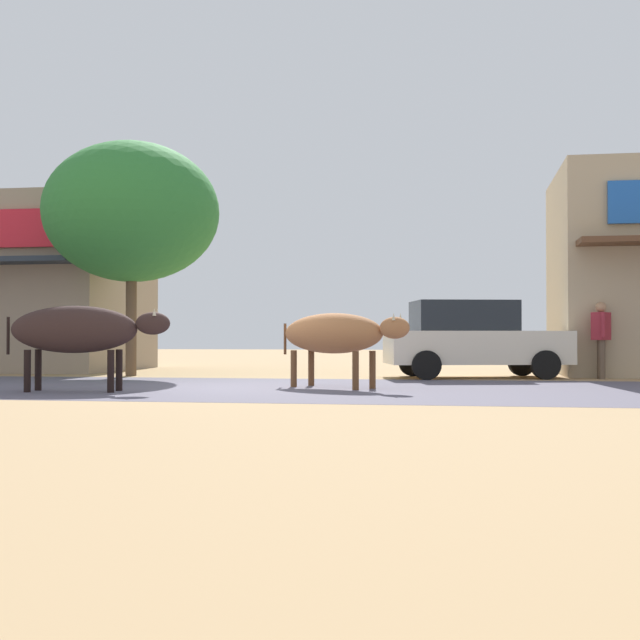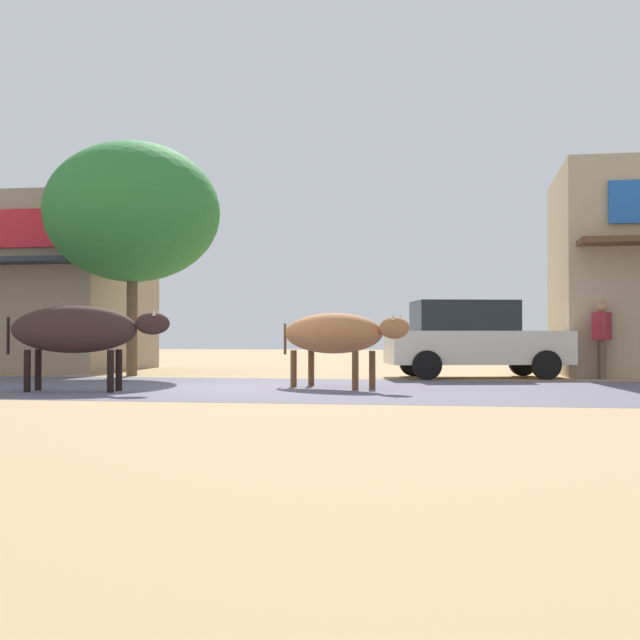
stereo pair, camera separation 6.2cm
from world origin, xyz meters
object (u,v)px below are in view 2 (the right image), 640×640
(roadside_tree, at_px, (132,212))
(pedestrian_by_shop, at_px, (602,334))
(cow_near_brown, at_px, (78,330))
(cow_far_dark, at_px, (335,334))
(parked_hatchback_car, at_px, (473,338))

(roadside_tree, height_order, pedestrian_by_shop, roadside_tree)
(cow_near_brown, distance_m, cow_far_dark, 4.27)
(cow_near_brown, distance_m, pedestrian_by_shop, 10.52)
(cow_near_brown, bearing_deg, cow_far_dark, 22.31)
(parked_hatchback_car, xyz_separation_m, pedestrian_by_shop, (2.63, -0.08, 0.10))
(cow_near_brown, bearing_deg, parked_hatchback_car, 41.58)
(cow_near_brown, bearing_deg, pedestrian_by_shop, 31.68)
(pedestrian_by_shop, bearing_deg, cow_far_dark, -142.04)
(parked_hatchback_car, relative_size, cow_far_dark, 1.63)
(roadside_tree, xyz_separation_m, cow_far_dark, (5.15, -3.65, -2.74))
(roadside_tree, xyz_separation_m, pedestrian_by_shop, (10.16, 0.26, -2.73))
(cow_far_dark, relative_size, pedestrian_by_shop, 1.56)
(parked_hatchback_car, xyz_separation_m, cow_near_brown, (-6.32, -5.61, 0.14))
(cow_far_dark, bearing_deg, pedestrian_by_shop, 37.96)
(pedestrian_by_shop, bearing_deg, roadside_tree, -178.53)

